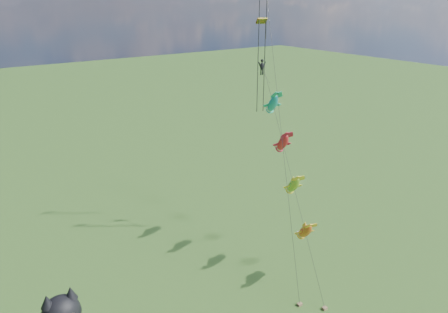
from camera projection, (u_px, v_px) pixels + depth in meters
fish_windsock_rig at (288, 164)px, 40.24m from camera, size 5.80×14.96×16.72m
parafoil_rig at (263, 50)px, 43.00m from camera, size 8.72×15.82×27.56m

